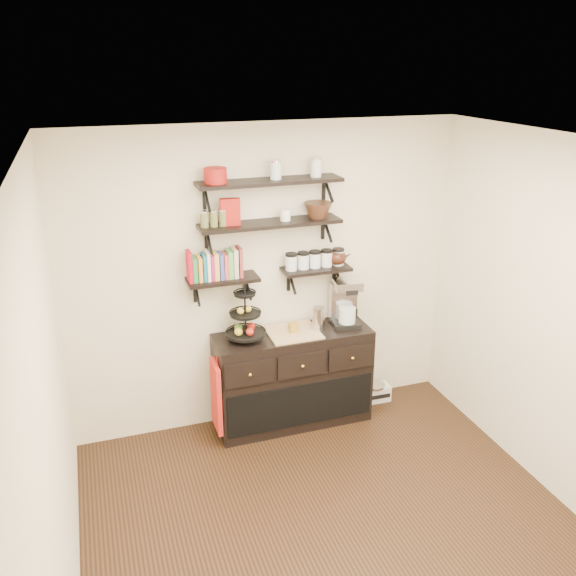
{
  "coord_description": "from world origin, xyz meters",
  "views": [
    {
      "loc": [
        -1.44,
        -3.08,
        3.19
      ],
      "look_at": [
        -0.0,
        1.15,
        1.48
      ],
      "focal_mm": 38.0,
      "sensor_mm": 36.0,
      "label": 1
    }
  ],
  "objects_px": {
    "sideboard": "(293,378)",
    "fruit_stand": "(246,321)",
    "coffee_maker": "(345,303)",
    "radio": "(374,392)"
  },
  "relations": [
    {
      "from": "radio",
      "to": "coffee_maker",
      "type": "bearing_deg",
      "value": -171.21
    },
    {
      "from": "coffee_maker",
      "to": "radio",
      "type": "height_order",
      "value": "coffee_maker"
    },
    {
      "from": "coffee_maker",
      "to": "sideboard",
      "type": "bearing_deg",
      "value": -167.97
    },
    {
      "from": "sideboard",
      "to": "coffee_maker",
      "type": "relative_size",
      "value": 3.19
    },
    {
      "from": "coffee_maker",
      "to": "radio",
      "type": "distance_m",
      "value": 1.09
    },
    {
      "from": "sideboard",
      "to": "coffee_maker",
      "type": "bearing_deg",
      "value": 3.38
    },
    {
      "from": "sideboard",
      "to": "fruit_stand",
      "type": "relative_size",
      "value": 2.78
    },
    {
      "from": "radio",
      "to": "sideboard",
      "type": "bearing_deg",
      "value": -173.55
    },
    {
      "from": "fruit_stand",
      "to": "radio",
      "type": "distance_m",
      "value": 1.64
    },
    {
      "from": "sideboard",
      "to": "fruit_stand",
      "type": "bearing_deg",
      "value": 179.51
    }
  ]
}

